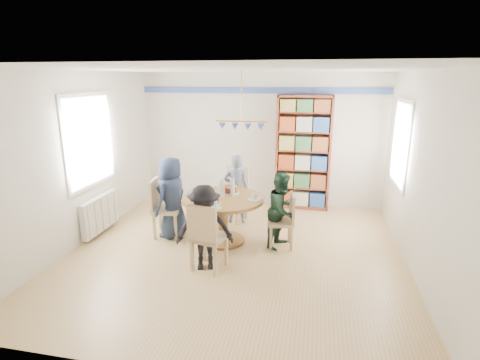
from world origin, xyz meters
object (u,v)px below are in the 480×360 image
(chair_near, at_px, (206,234))
(chair_right, at_px, (285,218))
(dining_table, at_px, (223,209))
(person_near, at_px, (204,228))
(person_right, at_px, (282,210))
(chair_far, at_px, (235,191))
(radiator, at_px, (100,214))
(person_far, at_px, (236,189))
(chair_left, at_px, (162,205))
(person_left, at_px, (172,197))
(bookshelf, at_px, (303,154))

(chair_near, bearing_deg, chair_right, 45.05)
(dining_table, relative_size, person_near, 1.07)
(person_right, bearing_deg, chair_far, 65.21)
(radiator, relative_size, person_right, 0.83)
(person_right, bearing_deg, radiator, 113.33)
(radiator, bearing_deg, person_right, 1.97)
(person_far, bearing_deg, radiator, 13.00)
(chair_left, height_order, person_left, person_left)
(dining_table, xyz_separation_m, person_near, (-0.03, -0.91, 0.05))
(radiator, bearing_deg, chair_far, 27.86)
(dining_table, relative_size, bookshelf, 0.57)
(chair_left, height_order, person_far, person_far)
(chair_left, xyz_separation_m, person_far, (1.08, 0.86, 0.09))
(chair_near, distance_m, person_left, 1.38)
(radiator, xyz_separation_m, bookshelf, (3.31, 2.04, 0.77))
(radiator, relative_size, chair_near, 1.02)
(chair_right, height_order, chair_near, chair_near)
(chair_right, bearing_deg, dining_table, -179.84)
(chair_right, relative_size, person_right, 0.72)
(chair_near, height_order, person_far, person_far)
(person_far, bearing_deg, chair_near, 78.73)
(chair_near, xyz_separation_m, person_far, (0.02, 1.86, 0.10))
(radiator, height_order, person_near, person_near)
(chair_left, distance_m, person_left, 0.22)
(chair_near, bearing_deg, bookshelf, 68.67)
(chair_left, relative_size, person_right, 0.82)
(person_near, bearing_deg, chair_near, -74.98)
(chair_left, bearing_deg, chair_near, -43.42)
(chair_right, relative_size, person_left, 0.64)
(radiator, distance_m, chair_right, 3.15)
(person_right, xyz_separation_m, bookshelf, (0.22, 1.94, 0.51))
(chair_left, relative_size, person_left, 0.72)
(dining_table, distance_m, chair_near, 0.99)
(chair_far, bearing_deg, person_near, -90.07)
(chair_left, bearing_deg, chair_far, 44.89)
(chair_left, distance_m, person_far, 1.38)
(person_near, bearing_deg, chair_far, 74.50)
(person_far, relative_size, person_near, 1.05)
(chair_far, distance_m, bookshelf, 1.61)
(person_right, height_order, bookshelf, bookshelf)
(person_right, bearing_deg, dining_table, 113.10)
(chair_left, bearing_deg, chair_right, -0.49)
(person_near, bearing_deg, person_left, 116.11)
(chair_left, xyz_separation_m, bookshelf, (2.22, 1.94, 0.57))
(person_right, distance_m, person_far, 1.25)
(chair_right, bearing_deg, chair_left, 179.51)
(person_left, xyz_separation_m, person_right, (1.83, -0.02, -0.08))
(person_far, height_order, bookshelf, bookshelf)
(person_right, bearing_deg, chair_left, 111.60)
(person_far, relative_size, bookshelf, 0.56)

